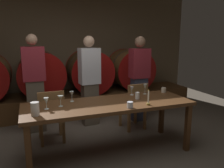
{
  "coord_description": "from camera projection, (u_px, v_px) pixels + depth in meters",
  "views": [
    {
      "loc": [
        -0.79,
        -2.66,
        1.69
      ],
      "look_at": [
        0.39,
        0.48,
        1.01
      ],
      "focal_mm": 36.58,
      "sensor_mm": 36.0,
      "label": 1
    }
  ],
  "objects": [
    {
      "name": "wine_glass_right",
      "position": [
        132.0,
        89.0,
        3.69
      ],
      "size": [
        0.06,
        0.06,
        0.14
      ],
      "color": "white",
      "rests_on": "dining_table"
    },
    {
      "name": "cup_center",
      "position": [
        137.0,
        96.0,
        3.46
      ],
      "size": [
        0.06,
        0.06,
        0.11
      ],
      "primitive_type": "cylinder",
      "color": "white",
      "rests_on": "dining_table"
    },
    {
      "name": "wine_barrel_far_right",
      "position": [
        130.0,
        69.0,
        5.62
      ],
      "size": [
        0.97,
        0.84,
        0.97
      ],
      "color": "brown",
      "rests_on": "barrel_shelf"
    },
    {
      "name": "guest_center",
      "position": [
        90.0,
        80.0,
        4.38
      ],
      "size": [
        0.4,
        0.28,
        1.72
      ],
      "rotation": [
        0.0,
        0.0,
        3.25
      ],
      "color": "brown",
      "rests_on": "ground"
    },
    {
      "name": "wine_glass_far_right",
      "position": [
        145.0,
        87.0,
        3.75
      ],
      "size": [
        0.06,
        0.06,
        0.17
      ],
      "color": "silver",
      "rests_on": "dining_table"
    },
    {
      "name": "wine_barrel_center_left",
      "position": [
        41.0,
        74.0,
        4.9
      ],
      "size": [
        0.97,
        0.84,
        0.97
      ],
      "color": "#513319",
      "rests_on": "barrel_shelf"
    },
    {
      "name": "cup_right",
      "position": [
        164.0,
        90.0,
        3.88
      ],
      "size": [
        0.08,
        0.08,
        0.08
      ],
      "primitive_type": "cylinder",
      "color": "beige",
      "rests_on": "dining_table"
    },
    {
      "name": "guest_right",
      "position": [
        139.0,
        78.0,
        4.61
      ],
      "size": [
        0.38,
        0.24,
        1.71
      ],
      "rotation": [
        0.0,
        0.0,
        3.15
      ],
      "color": "#33384C",
      "rests_on": "ground"
    },
    {
      "name": "guest_left",
      "position": [
        35.0,
        83.0,
        4.04
      ],
      "size": [
        0.39,
        0.26,
        1.75
      ],
      "rotation": [
        0.0,
        0.0,
        3.18
      ],
      "color": "brown",
      "rests_on": "ground"
    },
    {
      "name": "pitcher",
      "position": [
        35.0,
        109.0,
        2.72
      ],
      "size": [
        0.1,
        0.1,
        0.16
      ],
      "color": "white",
      "rests_on": "dining_table"
    },
    {
      "name": "barrel_shelf",
      "position": [
        67.0,
        103.0,
        5.22
      ],
      "size": [
        5.97,
        0.9,
        0.44
      ],
      "primitive_type": "cube",
      "color": "brown",
      "rests_on": "ground"
    },
    {
      "name": "dining_table",
      "position": [
        109.0,
        107.0,
        3.29
      ],
      "size": [
        2.41,
        0.83,
        0.77
      ],
      "color": "#4C2D16",
      "rests_on": "ground"
    },
    {
      "name": "chair_left",
      "position": [
        51.0,
        114.0,
        3.65
      ],
      "size": [
        0.41,
        0.41,
        0.88
      ],
      "rotation": [
        0.0,
        0.0,
        3.16
      ],
      "color": "olive",
      "rests_on": "ground"
    },
    {
      "name": "cup_left",
      "position": [
        130.0,
        105.0,
        3.03
      ],
      "size": [
        0.08,
        0.08,
        0.08
      ],
      "primitive_type": "cylinder",
      "color": "silver",
      "rests_on": "dining_table"
    },
    {
      "name": "candle_center",
      "position": [
        148.0,
        100.0,
        3.15
      ],
      "size": [
        0.05,
        0.05,
        0.23
      ],
      "color": "olive",
      "rests_on": "dining_table"
    },
    {
      "name": "wine_glass_center",
      "position": [
        72.0,
        94.0,
        3.32
      ],
      "size": [
        0.07,
        0.07,
        0.15
      ],
      "color": "silver",
      "rests_on": "dining_table"
    },
    {
      "name": "wine_barrel_center_right",
      "position": [
        89.0,
        71.0,
        5.26
      ],
      "size": [
        0.97,
        0.84,
        0.97
      ],
      "color": "#513319",
      "rests_on": "barrel_shelf"
    },
    {
      "name": "back_wall",
      "position": [
        61.0,
        48.0,
        5.48
      ],
      "size": [
        6.64,
        0.24,
        2.87
      ],
      "primitive_type": "cube",
      "color": "brown",
      "rests_on": "ground"
    },
    {
      "name": "ground_plane",
      "position": [
        98.0,
        167.0,
        3.05
      ],
      "size": [
        8.63,
        8.63,
        0.0
      ],
      "primitive_type": "plane",
      "color": "brown"
    },
    {
      "name": "wine_glass_left",
      "position": [
        60.0,
        98.0,
        3.08
      ],
      "size": [
        0.07,
        0.07,
        0.15
      ],
      "color": "silver",
      "rests_on": "dining_table"
    },
    {
      "name": "chair_right",
      "position": [
        135.0,
        104.0,
        4.21
      ],
      "size": [
        0.43,
        0.43,
        0.88
      ],
      "rotation": [
        0.0,
        0.0,
        3.23
      ],
      "color": "olive",
      "rests_on": "ground"
    },
    {
      "name": "wine_glass_far_left",
      "position": [
        46.0,
        101.0,
        2.96
      ],
      "size": [
        0.06,
        0.06,
        0.15
      ],
      "color": "silver",
      "rests_on": "dining_table"
    }
  ]
}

